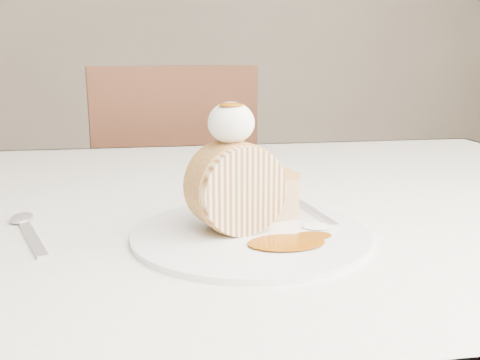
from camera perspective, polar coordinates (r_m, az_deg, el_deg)
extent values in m
cube|color=white|center=(0.76, -5.35, -3.33)|extent=(1.40, 0.90, 0.04)
cube|color=white|center=(1.22, -6.80, -2.92)|extent=(1.40, 0.01, 0.28)
cylinder|color=brown|center=(1.41, 20.34, -12.43)|extent=(0.06, 0.06, 0.71)
cube|color=brown|center=(1.66, -8.03, -4.59)|extent=(0.50, 0.50, 0.04)
cube|color=brown|center=(1.41, -6.73, 2.74)|extent=(0.44, 0.12, 0.46)
cylinder|color=brown|center=(1.95, -3.49, -9.04)|extent=(0.04, 0.04, 0.42)
cylinder|color=brown|center=(1.89, -14.59, -10.18)|extent=(0.04, 0.04, 0.42)
cylinder|color=brown|center=(1.62, 0.25, -13.72)|extent=(0.04, 0.04, 0.42)
cylinder|color=brown|center=(1.55, -13.29, -15.42)|extent=(0.04, 0.04, 0.42)
cylinder|color=white|center=(0.59, 1.13, -5.81)|extent=(0.32, 0.32, 0.01)
cylinder|color=beige|center=(0.58, -0.44, -0.81)|extent=(0.11, 0.08, 0.10)
cube|color=tan|center=(0.63, 2.90, -1.81)|extent=(0.07, 0.07, 0.05)
ellipsoid|color=white|center=(0.57, -0.95, 6.13)|extent=(0.05, 0.05, 0.04)
ellipsoid|color=#8A4405|center=(0.56, -0.96, 8.56)|extent=(0.02, 0.02, 0.01)
cube|color=silver|center=(0.66, 7.92, -3.43)|extent=(0.04, 0.16, 0.00)
cube|color=silver|center=(0.62, -21.23, -5.88)|extent=(0.07, 0.15, 0.00)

